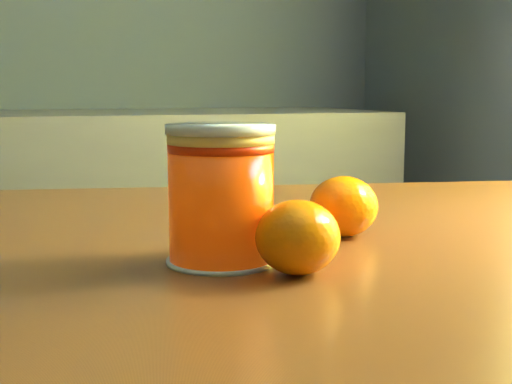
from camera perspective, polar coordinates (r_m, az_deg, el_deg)
name	(u,v)px	position (r m, az deg, el deg)	size (l,w,h in m)	color
table	(312,346)	(0.70, 4.51, -12.21)	(1.22, 0.95, 0.82)	brown
juice_glass	(221,195)	(0.58, -2.81, -0.25)	(0.09, 0.09, 0.11)	#E23D04
orange_front	(298,237)	(0.54, 3.36, -3.63)	(0.07, 0.07, 0.06)	orange
orange_back	(344,206)	(0.69, 7.02, -1.14)	(0.07, 0.07, 0.06)	orange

